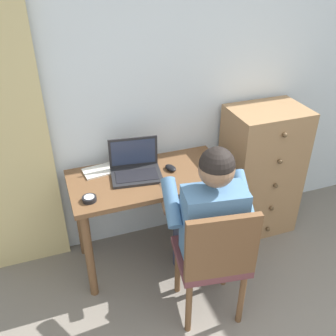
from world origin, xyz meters
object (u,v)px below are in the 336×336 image
Objects in this scene: person_seated at (207,215)px; desk_clock at (89,199)px; coffee_mug at (218,168)px; desk at (150,191)px; laptop at (135,167)px; dresser at (260,171)px; chair at (214,258)px; notebook_pad at (99,171)px; computer_mouse at (171,168)px.

person_seated is 13.53× the size of desk_clock.
desk is at bearing 163.02° from coffee_mug.
person_seated is at bearing -25.28° from desk_clock.
person_seated is at bearing -64.12° from desk.
person_seated is at bearing -59.60° from laptop.
person_seated reaches higher than laptop.
coffee_mug is (-0.50, -0.22, 0.26)m from dresser.
laptop reaches higher than desk_clock.
coffee_mug is (0.45, -0.14, 0.18)m from desk.
chair reaches higher than coffee_mug.
notebook_pad is at bearing 122.47° from chair.
person_seated is (0.02, 0.18, 0.18)m from chair.
chair is at bearing -64.82° from notebook_pad.
desk is at bearing 107.19° from chair.
desk_clock is (-0.36, -0.21, -0.04)m from laptop.
laptop is (-0.28, 0.70, 0.29)m from chair.
laptop is at bearing 159.72° from coffee_mug.
notebook_pad is at bearing 158.23° from coffee_mug.
computer_mouse is (0.25, -0.04, -0.04)m from laptop.
dresser is 11.93× the size of desk_clock.
chair is 0.99m from notebook_pad.
computer_mouse is at bearing 97.08° from person_seated.
chair is 0.84m from desk_clock.
computer_mouse is 0.50m from notebook_pad.
laptop reaches higher than coffee_mug.
desk is 0.22m from computer_mouse.
desk is at bearing -175.34° from dresser.
notebook_pad is at bearing 146.62° from computer_mouse.
dresser is 0.88× the size of person_seated.
desk_clock is 0.89m from coffee_mug.
desk is 0.39m from notebook_pad.
dresser is at bearing 9.28° from desk_clock.
person_seated reaches higher than notebook_pad.
dresser is 0.60m from coffee_mug.
coffee_mug is (0.23, 0.32, 0.10)m from person_seated.
desk_clock reaches higher than desk.
desk is at bearing 115.88° from person_seated.
laptop is (-0.08, 0.06, 0.18)m from desk.
person_seated is 0.73m from desk_clock.
computer_mouse is at bearing 8.39° from desk.
notebook_pad is at bearing 130.67° from person_seated.
notebook_pad is (-0.32, 0.17, 0.13)m from desk.
person_seated is at bearing -99.51° from computer_mouse.
chair is 7.50× the size of coffee_mug.
dresser is 2.90× the size of laptop.
desk is 0.90× the size of person_seated.
laptop reaches higher than computer_mouse.
desk_clock is at bearing 142.15° from chair.
laptop is 0.25m from computer_mouse.
notebook_pad is 1.75× the size of coffee_mug.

